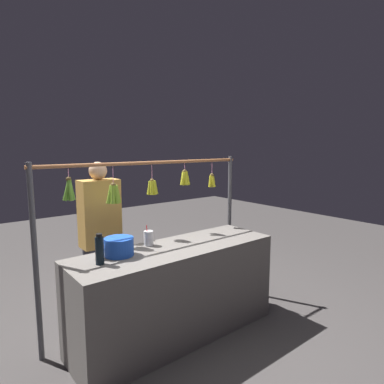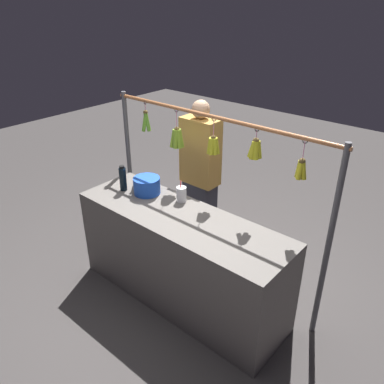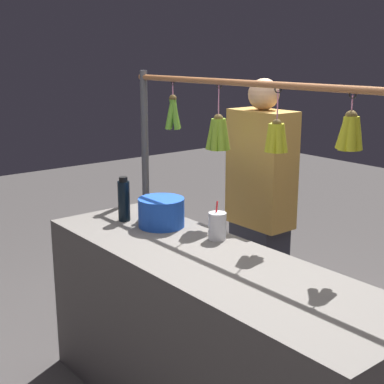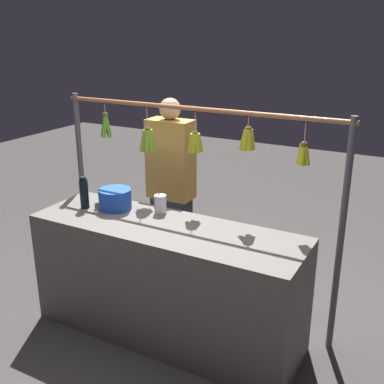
{
  "view_description": "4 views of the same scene",
  "coord_description": "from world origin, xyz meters",
  "px_view_note": "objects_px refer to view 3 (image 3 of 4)",
  "views": [
    {
      "loc": [
        1.69,
        2.33,
        1.74
      ],
      "look_at": [
        -0.19,
        0.0,
        1.32
      ],
      "focal_mm": 31.12,
      "sensor_mm": 36.0,
      "label": 1
    },
    {
      "loc": [
        -1.82,
        1.98,
        2.45
      ],
      "look_at": [
        -0.12,
        0.0,
        1.1
      ],
      "focal_mm": 36.22,
      "sensor_mm": 36.0,
      "label": 2
    },
    {
      "loc": [
        -1.74,
        1.49,
        1.72
      ],
      "look_at": [
        0.12,
        0.0,
        1.12
      ],
      "focal_mm": 51.7,
      "sensor_mm": 36.0,
      "label": 3
    },
    {
      "loc": [
        -1.56,
        2.48,
        2.1
      ],
      "look_at": [
        -0.2,
        0.0,
        1.12
      ],
      "focal_mm": 44.14,
      "sensor_mm": 36.0,
      "label": 4
    }
  ],
  "objects_px": {
    "water_bottle": "(124,200)",
    "vendor_person": "(260,220)",
    "drink_cup": "(217,226)",
    "blue_bucket": "(161,212)"
  },
  "relations": [
    {
      "from": "water_bottle",
      "to": "vendor_person",
      "type": "xyz_separation_m",
      "value": [
        -0.32,
        -0.72,
        -0.17
      ]
    },
    {
      "from": "water_bottle",
      "to": "vendor_person",
      "type": "distance_m",
      "value": 0.8
    },
    {
      "from": "water_bottle",
      "to": "drink_cup",
      "type": "distance_m",
      "value": 0.58
    },
    {
      "from": "drink_cup",
      "to": "blue_bucket",
      "type": "bearing_deg",
      "value": 14.89
    },
    {
      "from": "water_bottle",
      "to": "blue_bucket",
      "type": "xyz_separation_m",
      "value": [
        -0.21,
        -0.1,
        -0.04
      ]
    },
    {
      "from": "blue_bucket",
      "to": "vendor_person",
      "type": "relative_size",
      "value": 0.15
    },
    {
      "from": "blue_bucket",
      "to": "drink_cup",
      "type": "relative_size",
      "value": 1.28
    },
    {
      "from": "drink_cup",
      "to": "vendor_person",
      "type": "height_order",
      "value": "vendor_person"
    },
    {
      "from": "blue_bucket",
      "to": "vendor_person",
      "type": "height_order",
      "value": "vendor_person"
    },
    {
      "from": "vendor_person",
      "to": "drink_cup",
      "type": "bearing_deg",
      "value": 113.38
    }
  ]
}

